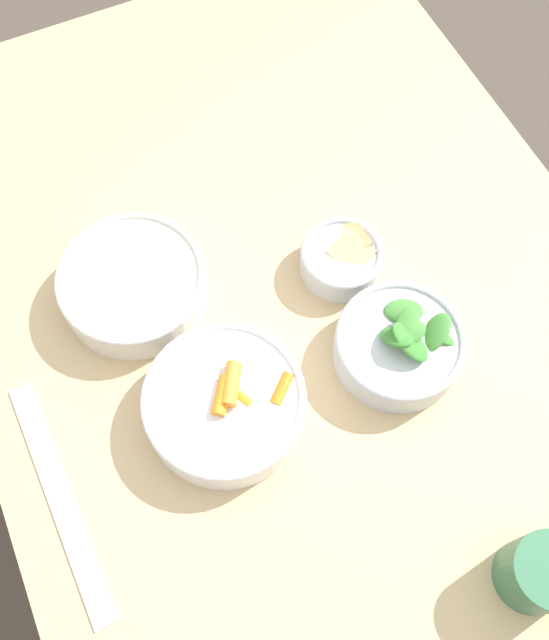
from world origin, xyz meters
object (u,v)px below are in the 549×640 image
bowl_carrots (225,403)px  ruler (60,498)px  cup (540,573)px  bowl_cookies (342,257)px  bowl_beans_hotdog (133,285)px  bowl_greens (400,345)px

bowl_carrots → ruler: bowl_carrots is taller
bowl_carrots → ruler: 0.22m
ruler → cup: (-0.31, -0.46, 0.04)m
bowl_carrots → bowl_cookies: 0.26m
bowl_carrots → bowl_beans_hotdog: bearing=12.7°
bowl_greens → cup: (-0.30, -0.00, 0.01)m
bowl_carrots → bowl_beans_hotdog: size_ratio=1.02×
bowl_greens → bowl_beans_hotdog: bearing=51.0°
bowl_greens → cup: 0.30m
ruler → bowl_carrots: bearing=-85.6°
bowl_cookies → cup: size_ratio=1.34×
bowl_cookies → ruler: bowl_cookies is taller
bowl_cookies → bowl_carrots: bearing=119.2°
bowl_greens → ruler: (0.00, 0.45, -0.03)m
bowl_cookies → ruler: (-0.14, 0.45, -0.02)m
ruler → bowl_greens: bearing=-90.5°
bowl_greens → bowl_carrots: bearing=84.7°
bowl_carrots → bowl_greens: size_ratio=1.22×
bowl_greens → bowl_beans_hotdog: bowl_greens is taller
bowl_beans_hotdog → cup: (-0.53, -0.28, 0.02)m
bowl_carrots → cup: cup is taller
bowl_greens → cup: size_ratio=1.96×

